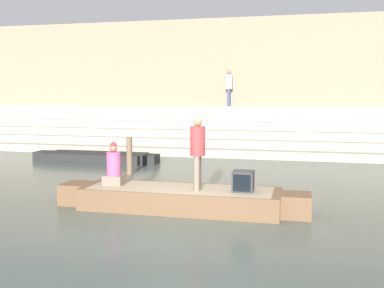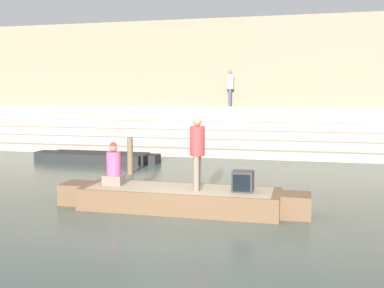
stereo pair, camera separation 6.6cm
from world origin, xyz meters
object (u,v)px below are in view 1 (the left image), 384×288
object	(u,v)px
person_rowing	(114,168)
moored_boat_shore	(95,157)
rowboat_main	(180,198)
tv_set	(243,181)
person_standing	(198,149)
mooring_post	(129,156)
person_on_steps	(229,86)

from	to	relation	value
person_rowing	moored_boat_shore	size ratio (longest dim) A/B	0.20
rowboat_main	tv_set	size ratio (longest dim) A/B	12.54
person_standing	mooring_post	bearing A→B (deg)	119.51
mooring_post	tv_set	bearing A→B (deg)	-43.48
mooring_post	person_on_steps	bearing A→B (deg)	76.48
rowboat_main	mooring_post	xyz separation A→B (m)	(-2.84, 4.07, 0.35)
person_standing	person_rowing	size ratio (longest dim) A/B	1.59
person_on_steps	person_standing	bearing A→B (deg)	-67.19
tv_set	rowboat_main	bearing A→B (deg)	-176.47
person_rowing	mooring_post	size ratio (longest dim) A/B	0.83
rowboat_main	person_rowing	world-z (taller)	person_rowing
person_rowing	person_on_steps	xyz separation A→B (m)	(0.85, 12.49, 2.19)
person_rowing	person_on_steps	distance (m)	12.71
rowboat_main	person_rowing	bearing A→B (deg)	-177.77
person_standing	person_rowing	world-z (taller)	person_standing
person_rowing	mooring_post	distance (m)	4.22
person_standing	person_on_steps	distance (m)	12.80
person_rowing	person_on_steps	world-z (taller)	person_on_steps
person_standing	moored_boat_shore	size ratio (longest dim) A/B	0.32
tv_set	moored_boat_shore	world-z (taller)	tv_set
person_standing	tv_set	distance (m)	1.25
person_standing	person_rowing	xyz separation A→B (m)	(-2.10, 0.14, -0.53)
rowboat_main	moored_boat_shore	world-z (taller)	rowboat_main
rowboat_main	person_rowing	xyz separation A→B (m)	(-1.65, 0.03, 0.65)
person_standing	moored_boat_shore	world-z (taller)	person_standing
tv_set	mooring_post	xyz separation A→B (m)	(-4.30, 4.08, -0.11)
person_rowing	tv_set	xyz separation A→B (m)	(3.12, -0.03, -0.18)
rowboat_main	person_on_steps	size ratio (longest dim) A/B	3.29
moored_boat_shore	person_on_steps	world-z (taller)	person_on_steps
person_on_steps	mooring_post	bearing A→B (deg)	-86.35
moored_boat_shore	tv_set	bearing A→B (deg)	-42.59
rowboat_main	person_standing	bearing A→B (deg)	-10.52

